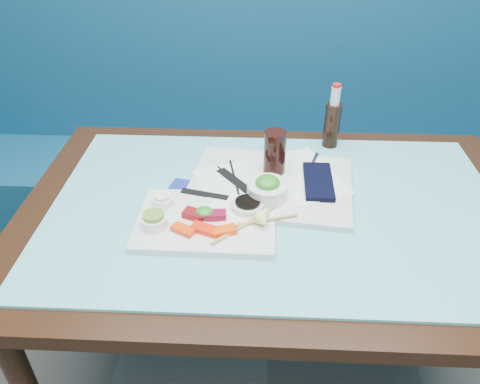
{
  "coord_description": "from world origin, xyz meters",
  "views": [
    {
      "loc": [
        -0.05,
        0.43,
        1.52
      ],
      "look_at": [
        -0.1,
        1.45,
        0.8
      ],
      "focal_mm": 35.0,
      "sensor_mm": 36.0,
      "label": 1
    }
  ],
  "objects_px": {
    "dining_table": "(275,231)",
    "cola_glass": "(275,153)",
    "serving_tray": "(270,185)",
    "seaweed_bowl": "(267,191)",
    "cola_bottle_body": "(332,125)",
    "blue_napkin": "(191,198)",
    "sashimi_plate": "(206,221)",
    "booth_bench": "(270,164)"
  },
  "relations": [
    {
      "from": "seaweed_bowl",
      "to": "cola_glass",
      "type": "distance_m",
      "value": 0.14
    },
    {
      "from": "booth_bench",
      "to": "blue_napkin",
      "type": "xyz_separation_m",
      "value": [
        -0.24,
        -0.82,
        0.39
      ]
    },
    {
      "from": "dining_table",
      "to": "sashimi_plate",
      "type": "xyz_separation_m",
      "value": [
        -0.18,
        -0.09,
        0.1
      ]
    },
    {
      "from": "sashimi_plate",
      "to": "blue_napkin",
      "type": "relative_size",
      "value": 2.25
    },
    {
      "from": "serving_tray",
      "to": "blue_napkin",
      "type": "xyz_separation_m",
      "value": [
        -0.22,
        -0.07,
        -0.01
      ]
    },
    {
      "from": "seaweed_bowl",
      "to": "dining_table",
      "type": "bearing_deg",
      "value": -27.16
    },
    {
      "from": "dining_table",
      "to": "cola_bottle_body",
      "type": "distance_m",
      "value": 0.42
    },
    {
      "from": "serving_tray",
      "to": "cola_bottle_body",
      "type": "bearing_deg",
      "value": 59.62
    },
    {
      "from": "cola_bottle_body",
      "to": "blue_napkin",
      "type": "relative_size",
      "value": 0.93
    },
    {
      "from": "sashimi_plate",
      "to": "booth_bench",
      "type": "bearing_deg",
      "value": 79.73
    },
    {
      "from": "blue_napkin",
      "to": "dining_table",
      "type": "bearing_deg",
      "value": -4.97
    },
    {
      "from": "seaweed_bowl",
      "to": "booth_bench",
      "type": "bearing_deg",
      "value": 88.22
    },
    {
      "from": "dining_table",
      "to": "cola_bottle_body",
      "type": "height_order",
      "value": "cola_bottle_body"
    },
    {
      "from": "booth_bench",
      "to": "blue_napkin",
      "type": "relative_size",
      "value": 19.23
    },
    {
      "from": "dining_table",
      "to": "serving_tray",
      "type": "distance_m",
      "value": 0.13
    },
    {
      "from": "booth_bench",
      "to": "cola_glass",
      "type": "height_order",
      "value": "booth_bench"
    },
    {
      "from": "dining_table",
      "to": "blue_napkin",
      "type": "xyz_separation_m",
      "value": [
        -0.24,
        0.02,
        0.09
      ]
    },
    {
      "from": "serving_tray",
      "to": "blue_napkin",
      "type": "distance_m",
      "value": 0.23
    },
    {
      "from": "dining_table",
      "to": "seaweed_bowl",
      "type": "relative_size",
      "value": 12.61
    },
    {
      "from": "dining_table",
      "to": "blue_napkin",
      "type": "bearing_deg",
      "value": 175.03
    },
    {
      "from": "sashimi_plate",
      "to": "cola_glass",
      "type": "bearing_deg",
      "value": 53.64
    },
    {
      "from": "dining_table",
      "to": "serving_tray",
      "type": "height_order",
      "value": "serving_tray"
    },
    {
      "from": "cola_glass",
      "to": "serving_tray",
      "type": "bearing_deg",
      "value": -100.3
    },
    {
      "from": "booth_bench",
      "to": "dining_table",
      "type": "bearing_deg",
      "value": -90.0
    },
    {
      "from": "dining_table",
      "to": "seaweed_bowl",
      "type": "height_order",
      "value": "seaweed_bowl"
    },
    {
      "from": "serving_tray",
      "to": "seaweed_bowl",
      "type": "distance_m",
      "value": 0.08
    },
    {
      "from": "blue_napkin",
      "to": "sashimi_plate",
      "type": "bearing_deg",
      "value": -63.62
    },
    {
      "from": "booth_bench",
      "to": "serving_tray",
      "type": "xyz_separation_m",
      "value": [
        -0.02,
        -0.75,
        0.39
      ]
    },
    {
      "from": "seaweed_bowl",
      "to": "blue_napkin",
      "type": "height_order",
      "value": "seaweed_bowl"
    },
    {
      "from": "sashimi_plate",
      "to": "cola_bottle_body",
      "type": "bearing_deg",
      "value": 50.84
    },
    {
      "from": "seaweed_bowl",
      "to": "cola_glass",
      "type": "xyz_separation_m",
      "value": [
        0.02,
        0.13,
        0.04
      ]
    },
    {
      "from": "booth_bench",
      "to": "cola_bottle_body",
      "type": "distance_m",
      "value": 0.7
    },
    {
      "from": "sashimi_plate",
      "to": "blue_napkin",
      "type": "bearing_deg",
      "value": 117.17
    },
    {
      "from": "dining_table",
      "to": "cola_glass",
      "type": "height_order",
      "value": "cola_glass"
    },
    {
      "from": "cola_bottle_body",
      "to": "dining_table",
      "type": "bearing_deg",
      "value": -117.74
    },
    {
      "from": "dining_table",
      "to": "blue_napkin",
      "type": "height_order",
      "value": "blue_napkin"
    },
    {
      "from": "sashimi_plate",
      "to": "dining_table",
      "type": "bearing_deg",
      "value": 26.88
    },
    {
      "from": "booth_bench",
      "to": "seaweed_bowl",
      "type": "bearing_deg",
      "value": -91.78
    },
    {
      "from": "serving_tray",
      "to": "dining_table",
      "type": "bearing_deg",
      "value": -72.73
    },
    {
      "from": "cola_bottle_body",
      "to": "seaweed_bowl",
      "type": "bearing_deg",
      "value": -121.99
    },
    {
      "from": "dining_table",
      "to": "seaweed_bowl",
      "type": "bearing_deg",
      "value": 152.84
    },
    {
      "from": "booth_bench",
      "to": "cola_glass",
      "type": "relative_size",
      "value": 22.93
    }
  ]
}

